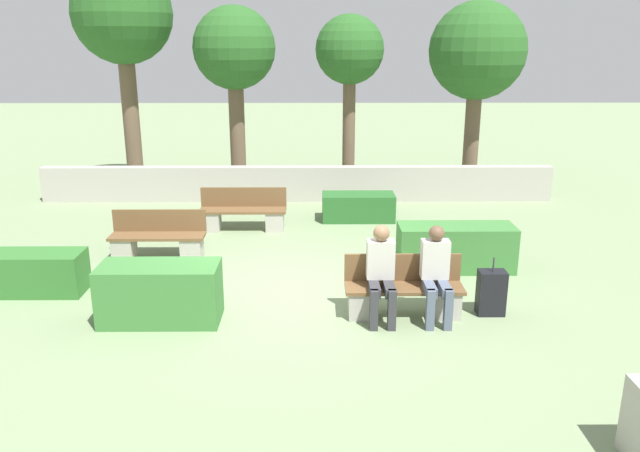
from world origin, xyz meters
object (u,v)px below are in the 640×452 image
(person_seated_man, at_px, (381,269))
(person_seated_woman, at_px, (436,270))
(bench_right_side, at_px, (243,215))
(tree_leftmost, at_px, (122,18))
(bench_left_side, at_px, (158,241))
(suitcase, at_px, (491,293))
(tree_center_right, at_px, (350,54))
(tree_center_left, at_px, (234,52))
(tree_rightmost, at_px, (477,53))
(bench_front, at_px, (404,294))

(person_seated_man, relative_size, person_seated_woman, 1.01)
(bench_right_side, distance_m, person_seated_woman, 5.32)
(bench_right_side, bearing_deg, tree_leftmost, 132.73)
(bench_left_side, distance_m, suitcase, 5.79)
(bench_right_side, height_order, tree_center_right, tree_center_right)
(bench_left_side, relative_size, bench_right_side, 0.95)
(tree_leftmost, relative_size, tree_center_left, 1.22)
(person_seated_man, xyz_separation_m, tree_rightmost, (3.13, 7.98, 2.68))
(person_seated_woman, relative_size, tree_center_left, 0.29)
(person_seated_woman, bearing_deg, bench_right_side, 126.01)
(suitcase, xyz_separation_m, tree_rightmost, (1.55, 7.83, 3.10))
(tree_leftmost, bearing_deg, bench_left_side, -71.05)
(bench_left_side, height_order, tree_rightmost, tree_rightmost)
(person_seated_man, height_order, tree_center_left, tree_center_left)
(bench_front, xyz_separation_m, tree_rightmost, (2.79, 7.85, 3.11))
(person_seated_woman, bearing_deg, bench_front, 161.80)
(bench_right_side, distance_m, tree_center_left, 4.86)
(bench_front, xyz_separation_m, tree_center_right, (-0.37, 7.77, 3.08))
(person_seated_man, relative_size, suitcase, 1.58)
(bench_front, height_order, bench_left_side, same)
(suitcase, xyz_separation_m, tree_center_left, (-4.46, 7.83, 3.12))
(tree_leftmost, xyz_separation_m, tree_center_right, (5.57, -0.25, -0.86))
(person_seated_woman, height_order, tree_rightmost, tree_rightmost)
(person_seated_woman, relative_size, tree_rightmost, 0.28)
(suitcase, bearing_deg, person_seated_man, -174.61)
(suitcase, distance_m, tree_leftmost, 11.45)
(person_seated_man, bearing_deg, bench_left_side, 145.15)
(suitcase, height_order, tree_center_left, tree_center_left)
(bench_right_side, height_order, tree_leftmost, tree_leftmost)
(tree_leftmost, xyz_separation_m, tree_rightmost, (8.74, -0.17, -0.83))
(suitcase, distance_m, tree_rightmost, 8.57)
(person_seated_woman, height_order, tree_center_right, tree_center_right)
(bench_front, relative_size, bench_right_side, 0.94)
(bench_left_side, distance_m, bench_right_side, 2.17)
(tree_center_left, bearing_deg, suitcase, -60.35)
(bench_front, relative_size, bench_left_side, 0.99)
(bench_left_side, xyz_separation_m, tree_center_right, (3.65, 5.34, 3.08))
(tree_rightmost, bearing_deg, person_seated_man, -111.41)
(tree_leftmost, bearing_deg, person_seated_woman, -52.07)
(bench_left_side, relative_size, person_seated_woman, 1.26)
(bench_right_side, xyz_separation_m, person_seated_man, (2.37, -4.29, 0.42))
(tree_center_right, bearing_deg, bench_front, -87.25)
(bench_front, relative_size, person_seated_woman, 1.25)
(person_seated_man, bearing_deg, person_seated_woman, -0.12)
(bench_left_side, bearing_deg, person_seated_woman, -37.32)
(tree_leftmost, height_order, tree_rightmost, tree_leftmost)
(tree_rightmost, bearing_deg, tree_leftmost, 178.87)
(tree_leftmost, distance_m, tree_center_right, 5.64)
(bench_front, relative_size, tree_center_right, 0.38)
(bench_right_side, xyz_separation_m, tree_center_right, (2.33, 3.61, 3.07))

